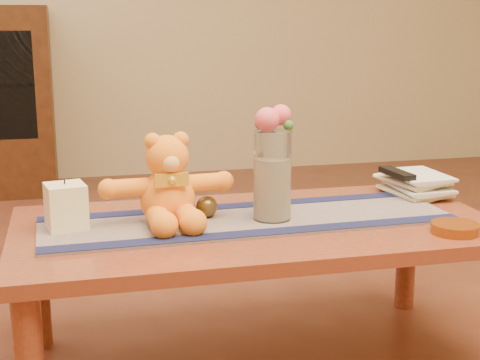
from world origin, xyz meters
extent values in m
cube|color=maroon|center=(0.00, 0.00, 0.43)|extent=(1.40, 0.70, 0.04)
cylinder|color=maroon|center=(-0.64, 0.29, 0.21)|extent=(0.07, 0.07, 0.41)
cylinder|color=maroon|center=(0.64, 0.29, 0.21)|extent=(0.07, 0.07, 0.41)
cube|color=#192046|center=(-0.02, 0.02, 0.45)|extent=(1.21, 0.38, 0.01)
cube|color=#14173C|center=(-0.02, -0.13, 0.46)|extent=(1.20, 0.09, 0.00)
cube|color=#14173C|center=(-0.02, 0.16, 0.46)|extent=(1.20, 0.09, 0.00)
cube|color=#F7EAB6|center=(-0.54, 0.05, 0.52)|extent=(0.12, 0.12, 0.13)
cylinder|color=black|center=(-0.54, 0.05, 0.59)|extent=(0.00, 0.00, 0.01)
cylinder|color=silver|center=(0.05, 0.00, 0.59)|extent=(0.11, 0.11, 0.26)
cylinder|color=beige|center=(0.05, 0.00, 0.55)|extent=(0.09, 0.09, 0.18)
sphere|color=#E65165|center=(0.03, -0.01, 0.75)|extent=(0.07, 0.07, 0.07)
sphere|color=#E65165|center=(0.07, 0.00, 0.76)|extent=(0.06, 0.06, 0.06)
sphere|color=#5457B8|center=(0.06, 0.03, 0.75)|extent=(0.04, 0.04, 0.04)
sphere|color=#5457B8|center=(0.02, 0.02, 0.74)|extent=(0.04, 0.04, 0.04)
sphere|color=#33662D|center=(0.09, -0.02, 0.74)|extent=(0.03, 0.03, 0.03)
sphere|color=#523D1B|center=(-0.14, 0.06, 0.49)|extent=(0.08, 0.08, 0.06)
imported|color=beige|center=(0.52, 0.17, 0.46)|extent=(0.20, 0.25, 0.02)
imported|color=beige|center=(0.53, 0.17, 0.48)|extent=(0.17, 0.23, 0.02)
imported|color=beige|center=(0.51, 0.17, 0.50)|extent=(0.21, 0.25, 0.02)
imported|color=beige|center=(0.52, 0.17, 0.52)|extent=(0.17, 0.23, 0.02)
cube|color=black|center=(0.52, 0.16, 0.54)|extent=(0.06, 0.16, 0.02)
cylinder|color=#BF5914|center=(0.51, -0.23, 0.46)|extent=(0.17, 0.17, 0.03)
camera|label=1|loc=(-0.52, -1.90, 1.03)|focal=52.58mm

